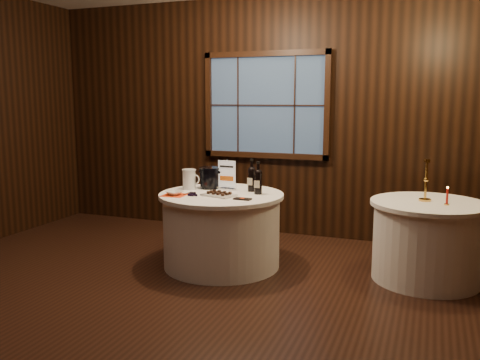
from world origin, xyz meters
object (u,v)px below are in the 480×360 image
at_px(main_table, 222,230).
at_px(grape_bunch, 193,194).
at_px(chocolate_box, 242,199).
at_px(brass_candlestick, 426,186).
at_px(sign_stand, 227,179).
at_px(red_candle, 447,198).
at_px(glass_pitcher, 189,179).
at_px(chocolate_plate, 219,194).
at_px(port_bottle_right, 258,180).
at_px(ice_bucket, 210,177).
at_px(side_table, 427,241).
at_px(port_bottle_left, 252,177).
at_px(cracker_bowl, 174,193).

height_order(main_table, grape_bunch, grape_bunch).
bearing_deg(chocolate_box, brass_candlestick, 21.19).
relative_size(sign_stand, red_candle, 1.87).
xyz_separation_m(glass_pitcher, red_candle, (2.56, 0.10, -0.04)).
xyz_separation_m(chocolate_plate, brass_candlestick, (1.93, 0.46, 0.13)).
height_order(sign_stand, chocolate_box, sign_stand).
height_order(main_table, port_bottle_right, port_bottle_right).
height_order(sign_stand, chocolate_plate, sign_stand).
bearing_deg(chocolate_box, ice_bucket, 143.01).
xyz_separation_m(chocolate_box, red_candle, (1.83, 0.43, 0.06)).
height_order(side_table, sign_stand, sign_stand).
xyz_separation_m(brass_candlestick, red_candle, (0.19, -0.13, -0.08)).
bearing_deg(brass_candlestick, grape_bunch, -165.50).
relative_size(sign_stand, chocolate_plate, 0.89).
distance_m(port_bottle_left, chocolate_box, 0.47).
distance_m(ice_bucket, chocolate_box, 0.72).
bearing_deg(ice_bucket, red_candle, -0.55).
relative_size(main_table, chocolate_plate, 3.51).
xyz_separation_m(main_table, port_bottle_left, (0.25, 0.22, 0.53)).
relative_size(port_bottle_right, ice_bucket, 1.44).
bearing_deg(glass_pitcher, chocolate_plate, -26.14).
height_order(main_table, side_table, same).
relative_size(side_table, port_bottle_right, 3.24).
relative_size(port_bottle_left, ice_bucket, 1.49).
xyz_separation_m(ice_bucket, grape_bunch, (0.02, -0.46, -0.10)).
bearing_deg(chocolate_plate, port_bottle_left, 57.89).
xyz_separation_m(sign_stand, glass_pitcher, (-0.39, -0.12, -0.00)).
xyz_separation_m(main_table, cracker_bowl, (-0.40, -0.26, 0.41)).
distance_m(side_table, grape_bunch, 2.31).
bearing_deg(glass_pitcher, port_bottle_left, 11.82).
distance_m(ice_bucket, glass_pitcher, 0.22).
height_order(chocolate_box, glass_pitcher, glass_pitcher).
bearing_deg(red_candle, chocolate_plate, -171.01).
bearing_deg(brass_candlestick, port_bottle_left, -176.28).
distance_m(chocolate_plate, chocolate_box, 0.30).
relative_size(main_table, sign_stand, 3.94).
xyz_separation_m(sign_stand, red_candle, (2.18, -0.02, -0.04)).
height_order(cracker_bowl, brass_candlestick, brass_candlestick).
relative_size(chocolate_plate, glass_pitcher, 1.68).
height_order(grape_bunch, red_candle, red_candle).
xyz_separation_m(side_table, port_bottle_left, (-1.75, -0.08, 0.53)).
bearing_deg(brass_candlestick, chocolate_box, -161.31).
xyz_separation_m(port_bottle_left, chocolate_plate, (-0.22, -0.35, -0.13)).
xyz_separation_m(grape_bunch, cracker_bowl, (-0.19, -0.03, 0.00)).
height_order(grape_bunch, cracker_bowl, cracker_bowl).
relative_size(chocolate_plate, red_candle, 2.10).
height_order(ice_bucket, chocolate_plate, ice_bucket).
distance_m(main_table, glass_pitcher, 0.65).
distance_m(chocolate_box, red_candle, 1.88).
distance_m(main_table, chocolate_box, 0.55).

